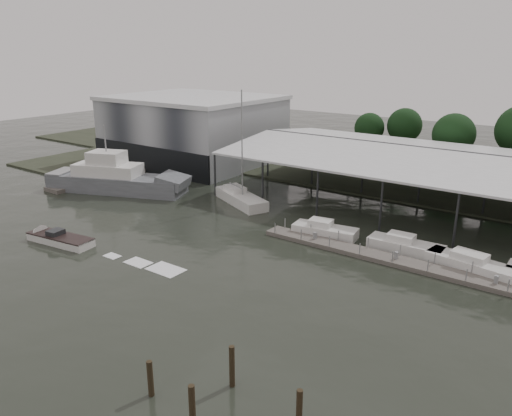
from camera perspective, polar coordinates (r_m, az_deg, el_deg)
The scene contains 13 objects.
ground at distance 43.86m, azimuth -6.73°, elevation -6.18°, with size 200.00×200.00×0.00m, color #242821.
land_strip_far at distance 78.30m, azimuth 14.55°, elevation 4.25°, with size 140.00×30.00×0.30m.
land_strip_west at distance 91.49m, azimuth -12.56°, elevation 6.31°, with size 20.00×40.00×0.30m.
storage_warehouse at distance 82.04m, azimuth -7.17°, elevation 8.98°, with size 24.50×20.50×10.50m.
covered_boat_shed at distance 59.25m, azimuth 25.18°, elevation 4.83°, with size 58.24×24.00×6.96m.
trawler_dock at distance 74.02m, azimuth -16.60°, elevation 3.42°, with size 3.00×18.00×0.50m.
floating_dock at distance 44.70m, azimuth 16.87°, elevation -6.11°, with size 28.00×2.00×1.40m.
grey_trawler at distance 66.70m, azimuth -15.59°, elevation 3.15°, with size 18.90×11.00×8.84m.
white_sailboat at distance 59.60m, azimuth -1.82°, elevation 1.17°, with size 9.24×6.12×13.53m.
speedboat_underway at distance 51.47m, azimuth -21.92°, elevation -3.22°, with size 18.71×4.52×2.00m.
moored_cruiser_0 at distance 49.59m, azimuth 7.82°, elevation -2.55°, with size 6.55×3.09×1.70m.
moored_cruiser_1 at distance 47.38m, azimuth 16.65°, elevation -4.16°, with size 6.78×2.41×1.70m.
moored_cruiser_2 at distance 45.24m, azimuth 23.65°, elevation -6.02°, with size 8.15×3.40×1.70m.
Camera 1 is at (27.54, -29.13, 17.79)m, focal length 35.00 mm.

